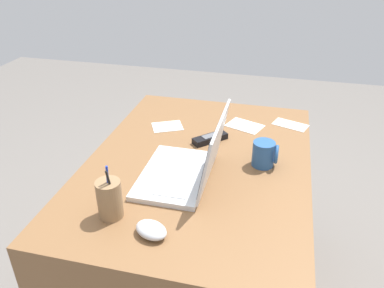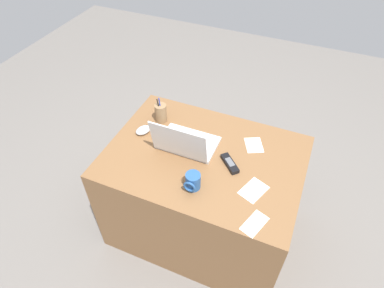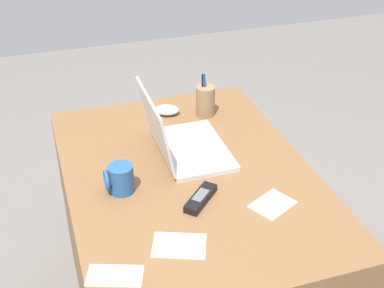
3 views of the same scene
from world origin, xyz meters
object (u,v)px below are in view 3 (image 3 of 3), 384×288
object	(u,v)px
cordless_phone	(201,198)
laptop	(181,141)
coffee_mug_white	(120,179)
computer_mouse	(167,110)
pen_holder	(205,101)

from	to	relation	value
cordless_phone	laptop	bearing A→B (deg)	-4.51
laptop	coffee_mug_white	distance (m)	0.28
laptop	computer_mouse	xyz separation A→B (m)	(0.29, -0.03, -0.03)
computer_mouse	pen_holder	size ratio (longest dim) A/B	0.56
computer_mouse	coffee_mug_white	distance (m)	0.51
coffee_mug_white	pen_holder	size ratio (longest dim) A/B	0.52
computer_mouse	cordless_phone	world-z (taller)	computer_mouse
laptop	coffee_mug_white	bearing A→B (deg)	121.50
coffee_mug_white	pen_holder	xyz separation A→B (m)	(0.39, -0.41, 0.01)
laptop	cordless_phone	bearing A→B (deg)	175.49
laptop	pen_holder	distance (m)	0.29
computer_mouse	coffee_mug_white	xyz separation A→B (m)	(-0.44, 0.27, 0.03)
computer_mouse	coffee_mug_white	world-z (taller)	coffee_mug_white
laptop	coffee_mug_white	world-z (taller)	laptop
cordless_phone	pen_holder	xyz separation A→B (m)	(0.51, -0.19, 0.05)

